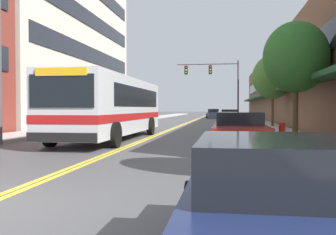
{
  "coord_description": "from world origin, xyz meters",
  "views": [
    {
      "loc": [
        3.83,
        -5.24,
        1.53
      ],
      "look_at": [
        -0.34,
        22.19,
        0.83
      ],
      "focal_mm": 40.0,
      "sensor_mm": 36.0,
      "label": 1
    }
  ],
  "objects_px": {
    "city_bus": "(112,105)",
    "car_red_parked_right_mid": "(239,133)",
    "car_charcoal_parked_left_near": "(119,120)",
    "street_lamp_left_near": "(8,34)",
    "car_beige_parked_right_far": "(230,117)",
    "fire_hydrant": "(282,133)",
    "car_navy_parked_right_foreground": "(286,219)",
    "car_slate_blue_moving_lead": "(213,114)",
    "street_tree_right_mid": "(296,57)",
    "traffic_signal_mast": "(217,78)",
    "street_tree_right_far": "(273,77)",
    "car_black_parked_right_end": "(236,127)"
  },
  "relations": [
    {
      "from": "car_slate_blue_moving_lead",
      "to": "street_tree_right_mid",
      "type": "relative_size",
      "value": 0.81
    },
    {
      "from": "city_bus",
      "to": "car_red_parked_right_mid",
      "type": "bearing_deg",
      "value": -36.99
    },
    {
      "from": "street_tree_right_mid",
      "to": "city_bus",
      "type": "bearing_deg",
      "value": -178.67
    },
    {
      "from": "car_black_parked_right_end",
      "to": "street_lamp_left_near",
      "type": "xyz_separation_m",
      "value": [
        -9.34,
        -5.4,
        3.98
      ]
    },
    {
      "from": "car_navy_parked_right_foreground",
      "to": "street_lamp_left_near",
      "type": "height_order",
      "value": "street_lamp_left_near"
    },
    {
      "from": "street_tree_right_mid",
      "to": "street_tree_right_far",
      "type": "distance_m",
      "value": 11.77
    },
    {
      "from": "car_red_parked_right_mid",
      "to": "street_lamp_left_near",
      "type": "bearing_deg",
      "value": 175.13
    },
    {
      "from": "car_beige_parked_right_far",
      "to": "street_lamp_left_near",
      "type": "xyz_separation_m",
      "value": [
        -9.27,
        -23.64,
        3.91
      ]
    },
    {
      "from": "city_bus",
      "to": "car_beige_parked_right_far",
      "type": "xyz_separation_m",
      "value": [
        6.02,
        19.9,
        -1.03
      ]
    },
    {
      "from": "car_slate_blue_moving_lead",
      "to": "fire_hydrant",
      "type": "height_order",
      "value": "car_slate_blue_moving_lead"
    },
    {
      "from": "car_black_parked_right_end",
      "to": "car_slate_blue_moving_lead",
      "type": "xyz_separation_m",
      "value": [
        -2.3,
        38.05,
        0.07
      ]
    },
    {
      "from": "car_charcoal_parked_left_near",
      "to": "street_tree_right_far",
      "type": "relative_size",
      "value": 0.85
    },
    {
      "from": "city_bus",
      "to": "street_lamp_left_near",
      "type": "distance_m",
      "value": 5.74
    },
    {
      "from": "city_bus",
      "to": "street_tree_right_far",
      "type": "relative_size",
      "value": 2.09
    },
    {
      "from": "fire_hydrant",
      "to": "car_black_parked_right_end",
      "type": "bearing_deg",
      "value": 106.73
    },
    {
      "from": "car_slate_blue_moving_lead",
      "to": "street_tree_right_mid",
      "type": "xyz_separation_m",
      "value": [
        4.96,
        -39.51,
        3.23
      ]
    },
    {
      "from": "car_black_parked_right_end",
      "to": "car_slate_blue_moving_lead",
      "type": "relative_size",
      "value": 1.07
    },
    {
      "from": "car_navy_parked_right_foreground",
      "to": "car_slate_blue_moving_lead",
      "type": "height_order",
      "value": "car_slate_blue_moving_lead"
    },
    {
      "from": "car_charcoal_parked_left_near",
      "to": "car_beige_parked_right_far",
      "type": "height_order",
      "value": "car_beige_parked_right_far"
    },
    {
      "from": "city_bus",
      "to": "street_lamp_left_near",
      "type": "bearing_deg",
      "value": -131.08
    },
    {
      "from": "car_charcoal_parked_left_near",
      "to": "car_red_parked_right_mid",
      "type": "distance_m",
      "value": 16.92
    },
    {
      "from": "car_slate_blue_moving_lead",
      "to": "fire_hydrant",
      "type": "bearing_deg",
      "value": -84.93
    },
    {
      "from": "car_navy_parked_right_foreground",
      "to": "fire_hydrant",
      "type": "relative_size",
      "value": 4.87
    },
    {
      "from": "car_navy_parked_right_foreground",
      "to": "car_black_parked_right_end",
      "type": "relative_size",
      "value": 0.93
    },
    {
      "from": "car_red_parked_right_mid",
      "to": "car_beige_parked_right_far",
      "type": "distance_m",
      "value": 24.43
    },
    {
      "from": "street_tree_right_far",
      "to": "traffic_signal_mast",
      "type": "bearing_deg",
      "value": 114.34
    },
    {
      "from": "traffic_signal_mast",
      "to": "street_lamp_left_near",
      "type": "bearing_deg",
      "value": -107.18
    },
    {
      "from": "car_red_parked_right_mid",
      "to": "street_lamp_left_near",
      "type": "height_order",
      "value": "street_lamp_left_near"
    },
    {
      "from": "car_red_parked_right_mid",
      "to": "street_tree_right_mid",
      "type": "height_order",
      "value": "street_tree_right_mid"
    },
    {
      "from": "car_slate_blue_moving_lead",
      "to": "street_tree_right_mid",
      "type": "bearing_deg",
      "value": -82.85
    },
    {
      "from": "car_beige_parked_right_far",
      "to": "car_slate_blue_moving_lead",
      "type": "bearing_deg",
      "value": 96.41
    },
    {
      "from": "car_red_parked_right_mid",
      "to": "fire_hydrant",
      "type": "relative_size",
      "value": 5.4
    },
    {
      "from": "car_beige_parked_right_far",
      "to": "car_black_parked_right_end",
      "type": "height_order",
      "value": "car_beige_parked_right_far"
    },
    {
      "from": "car_beige_parked_right_far",
      "to": "fire_hydrant",
      "type": "height_order",
      "value": "car_beige_parked_right_far"
    },
    {
      "from": "street_lamp_left_near",
      "to": "street_tree_right_far",
      "type": "bearing_deg",
      "value": 51.67
    },
    {
      "from": "car_charcoal_parked_left_near",
      "to": "city_bus",
      "type": "bearing_deg",
      "value": -75.49
    },
    {
      "from": "fire_hydrant",
      "to": "car_navy_parked_right_foreground",
      "type": "bearing_deg",
      "value": -98.16
    },
    {
      "from": "car_navy_parked_right_foreground",
      "to": "fire_hydrant",
      "type": "bearing_deg",
      "value": 81.84
    },
    {
      "from": "street_tree_right_mid",
      "to": "street_tree_right_far",
      "type": "xyz_separation_m",
      "value": [
        0.41,
        11.76,
        0.05
      ]
    },
    {
      "from": "street_lamp_left_near",
      "to": "fire_hydrant",
      "type": "xyz_separation_m",
      "value": [
        10.88,
        0.29,
        -3.97
      ]
    },
    {
      "from": "car_charcoal_parked_left_near",
      "to": "street_lamp_left_near",
      "type": "distance_m",
      "value": 14.33
    },
    {
      "from": "car_navy_parked_right_foreground",
      "to": "car_red_parked_right_mid",
      "type": "bearing_deg",
      "value": 90.03
    },
    {
      "from": "street_tree_right_mid",
      "to": "car_slate_blue_moving_lead",
      "type": "bearing_deg",
      "value": 97.15
    },
    {
      "from": "car_red_parked_right_mid",
      "to": "traffic_signal_mast",
      "type": "bearing_deg",
      "value": 92.92
    },
    {
      "from": "car_charcoal_parked_left_near",
      "to": "street_lamp_left_near",
      "type": "height_order",
      "value": "street_lamp_left_near"
    },
    {
      "from": "car_black_parked_right_end",
      "to": "street_tree_right_far",
      "type": "height_order",
      "value": "street_tree_right_far"
    },
    {
      "from": "street_tree_right_mid",
      "to": "traffic_signal_mast",
      "type": "bearing_deg",
      "value": 100.66
    },
    {
      "from": "city_bus",
      "to": "car_red_parked_right_mid",
      "type": "xyz_separation_m",
      "value": [
        6.01,
        -4.53,
        -1.02
      ]
    },
    {
      "from": "traffic_signal_mast",
      "to": "fire_hydrant",
      "type": "height_order",
      "value": "traffic_signal_mast"
    },
    {
      "from": "car_red_parked_right_mid",
      "to": "car_navy_parked_right_foreground",
      "type": "bearing_deg",
      "value": -89.97
    }
  ]
}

